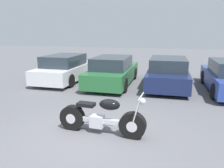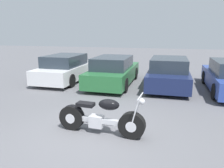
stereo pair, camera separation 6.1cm
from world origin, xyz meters
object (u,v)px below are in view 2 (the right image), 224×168
(parked_car_white, at_px, (67,68))
(parked_car_navy, at_px, (168,73))
(motorcycle, at_px, (100,117))
(parked_car_green, at_px, (114,71))

(parked_car_white, xyz_separation_m, parked_car_navy, (5.12, 0.03, 0.00))
(motorcycle, distance_m, parked_car_green, 5.29)
(motorcycle, distance_m, parked_car_navy, 5.67)
(parked_car_green, relative_size, parked_car_navy, 1.00)
(parked_car_white, relative_size, parked_car_green, 1.00)
(parked_car_green, bearing_deg, parked_car_navy, 5.57)
(parked_car_green, distance_m, parked_car_navy, 2.57)
(parked_car_green, bearing_deg, motorcycle, -79.28)
(motorcycle, xyz_separation_m, parked_car_navy, (1.57, 5.44, 0.22))
(parked_car_white, bearing_deg, parked_car_navy, 0.36)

